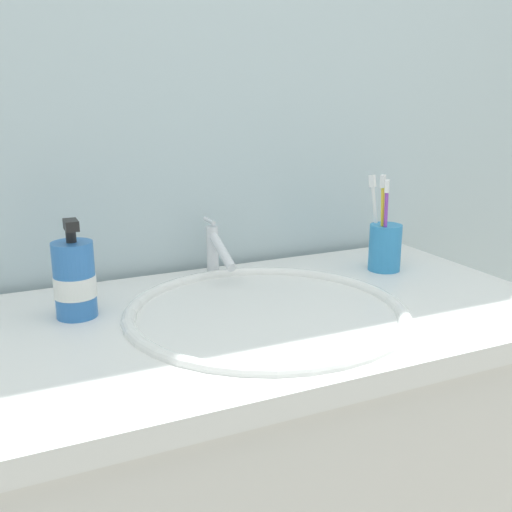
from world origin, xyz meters
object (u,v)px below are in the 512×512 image
(toothbrush_white, at_px, (375,215))
(soap_dispenser, at_px, (75,280))
(faucet, at_px, (214,249))
(toothbrush_yellow, at_px, (383,217))
(toothbrush_purple, at_px, (386,219))
(toothbrush_cup, at_px, (385,247))

(toothbrush_white, relative_size, soap_dispenser, 1.14)
(faucet, xyz_separation_m, toothbrush_white, (0.32, -0.08, 0.06))
(toothbrush_yellow, relative_size, toothbrush_purple, 1.04)
(toothbrush_purple, height_order, soap_dispenser, toothbrush_purple)
(faucet, bearing_deg, toothbrush_purple, -21.44)
(toothbrush_purple, xyz_separation_m, soap_dispenser, (-0.59, 0.01, -0.05))
(toothbrush_white, bearing_deg, toothbrush_yellow, -102.56)
(toothbrush_cup, height_order, toothbrush_white, toothbrush_white)
(toothbrush_cup, xyz_separation_m, toothbrush_yellow, (-0.02, -0.01, 0.07))
(faucet, distance_m, soap_dispenser, 0.30)
(faucet, distance_m, toothbrush_white, 0.34)
(toothbrush_cup, distance_m, toothbrush_yellow, 0.07)
(toothbrush_purple, height_order, toothbrush_white, toothbrush_white)
(toothbrush_purple, relative_size, toothbrush_white, 0.99)
(toothbrush_yellow, xyz_separation_m, toothbrush_purple, (0.00, -0.01, -0.00))
(toothbrush_purple, bearing_deg, toothbrush_cup, 47.99)
(toothbrush_cup, distance_m, toothbrush_purple, 0.07)
(toothbrush_white, bearing_deg, toothbrush_cup, -72.02)
(toothbrush_yellow, distance_m, toothbrush_white, 0.04)
(toothbrush_yellow, height_order, toothbrush_white, toothbrush_yellow)
(faucet, distance_m, toothbrush_cup, 0.35)
(toothbrush_yellow, height_order, toothbrush_purple, toothbrush_yellow)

